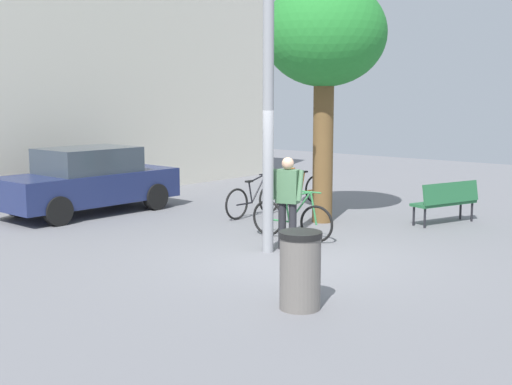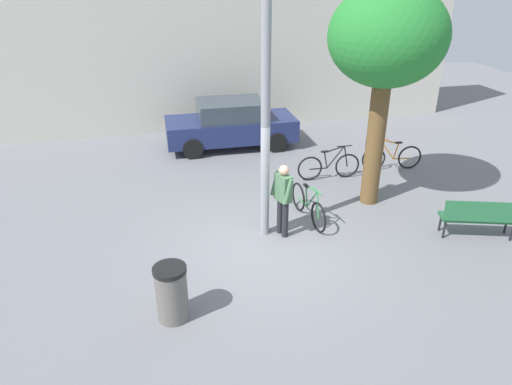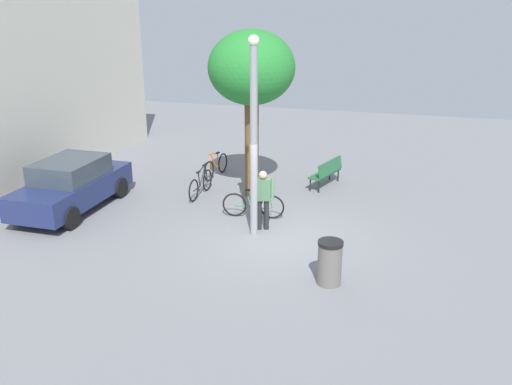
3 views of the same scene
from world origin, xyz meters
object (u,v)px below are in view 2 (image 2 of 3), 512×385
object	(u,v)px
park_bench	(480,216)
trash_bin	(172,293)
lamppost	(266,115)
plaza_tree	(387,41)
person_by_lamppost	(283,196)
bicycle_black	(329,166)
parked_car_navy	(231,124)
bicycle_orange	(391,157)
bicycle_green	(308,206)

from	to	relation	value
park_bench	trash_bin	size ratio (longest dim) A/B	1.63
lamppost	plaza_tree	distance (m)	3.35
person_by_lamppost	bicycle_black	distance (m)	3.44
person_by_lamppost	parked_car_navy	xyz separation A→B (m)	(-0.05, 5.87, -0.19)
person_by_lamppost	park_bench	world-z (taller)	person_by_lamppost
parked_car_navy	person_by_lamppost	bearing A→B (deg)	-89.47
bicycle_orange	person_by_lamppost	bearing A→B (deg)	-145.70
park_bench	trash_bin	world-z (taller)	trash_bin
plaza_tree	trash_bin	xyz separation A→B (m)	(-5.19, -3.29, -3.44)
bicycle_orange	parked_car_navy	size ratio (longest dim) A/B	0.43
bicycle_black	trash_bin	distance (m)	6.76
plaza_tree	bicycle_orange	world-z (taller)	plaza_tree
person_by_lamppost	bicycle_black	bearing A→B (deg)	50.98
park_bench	plaza_tree	distance (m)	4.33
lamppost	person_by_lamppost	distance (m)	1.81
bicycle_black	parked_car_navy	bearing A→B (deg)	124.10
bicycle_black	trash_bin	world-z (taller)	trash_bin
bicycle_orange	bicycle_green	size ratio (longest dim) A/B	1.00
bicycle_green	parked_car_navy	xyz separation A→B (m)	(-0.82, 5.38, 0.39)
lamppost	bicycle_orange	distance (m)	5.78
lamppost	bicycle_black	bearing A→B (deg)	44.81
plaza_tree	bicycle_black	distance (m)	3.93
bicycle_black	bicycle_green	bearing A→B (deg)	-122.40
park_bench	plaza_tree	bearing A→B (deg)	124.76
lamppost	bicycle_green	bearing A→B (deg)	16.48
park_bench	plaza_tree	xyz separation A→B (m)	(-1.52, 2.19, 3.41)
bicycle_orange	bicycle_green	world-z (taller)	same
parked_car_navy	bicycle_black	bearing A→B (deg)	-55.90
bicycle_black	lamppost	bearing A→B (deg)	-135.19
lamppost	bicycle_green	world-z (taller)	lamppost
park_bench	bicycle_orange	bearing A→B (deg)	89.57
bicycle_green	bicycle_black	world-z (taller)	same
person_by_lamppost	plaza_tree	size ratio (longest dim) A/B	0.32
bicycle_green	parked_car_navy	distance (m)	5.46
bicycle_black	person_by_lamppost	bearing A→B (deg)	-129.02
lamppost	bicycle_green	size ratio (longest dim) A/B	2.87
lamppost	bicycle_green	distance (m)	2.63
parked_car_navy	trash_bin	distance (m)	8.47
person_by_lamppost	park_bench	distance (m)	4.31
parked_car_navy	trash_bin	size ratio (longest dim) A/B	4.13
bicycle_green	bicycle_black	xyz separation A→B (m)	(1.36, 2.15, 0.00)
parked_car_navy	trash_bin	bearing A→B (deg)	-107.33
park_bench	person_by_lamppost	bearing A→B (deg)	164.82
bicycle_orange	bicycle_black	size ratio (longest dim) A/B	1.00
bicycle_black	bicycle_orange	bearing A→B (deg)	5.86
lamppost	plaza_tree	bearing A→B (deg)	17.14
bicycle_black	parked_car_navy	size ratio (longest dim) A/B	0.43
park_bench	trash_bin	xyz separation A→B (m)	(-6.71, -1.10, -0.03)
plaza_tree	park_bench	bearing A→B (deg)	-55.24
park_bench	bicycle_black	world-z (taller)	bicycle_black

